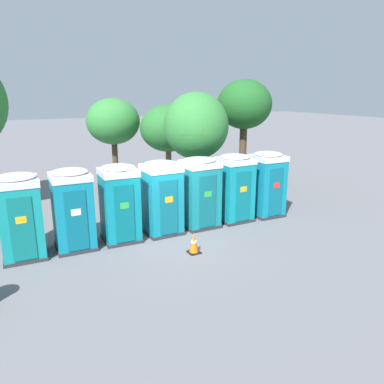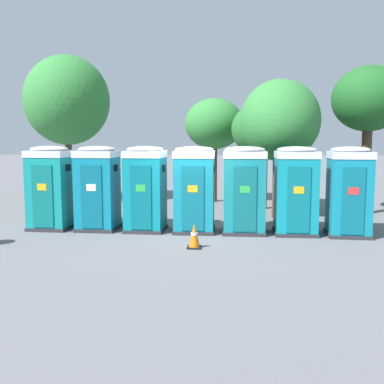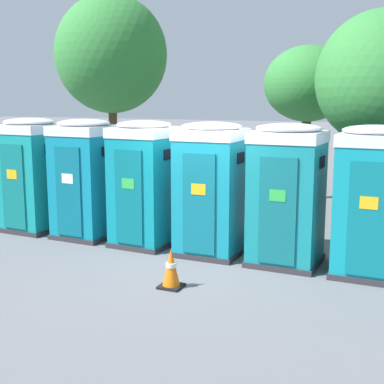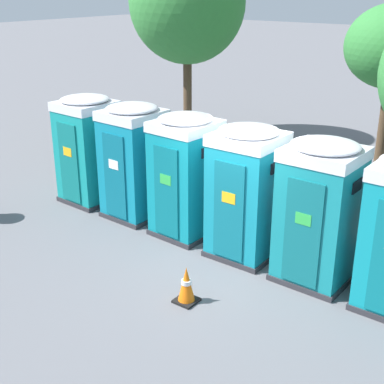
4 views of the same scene
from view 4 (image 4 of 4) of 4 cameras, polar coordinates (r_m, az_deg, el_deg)
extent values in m
plane|color=slate|center=(10.40, 5.05, -6.83)|extent=(120.00, 120.00, 0.00)
cube|color=#2D2D33|center=(13.19, -10.63, -0.58)|extent=(1.25, 1.25, 0.10)
cube|color=teal|center=(12.82, -10.96, 3.99)|extent=(1.19, 1.19, 2.10)
cube|color=#0E6E6C|center=(12.50, -12.99, 3.01)|extent=(0.63, 0.06, 1.85)
cube|color=yellow|center=(12.41, -13.16, 4.19)|extent=(0.28, 0.02, 0.20)
cube|color=black|center=(12.19, -9.44, 6.78)|extent=(0.04, 0.36, 0.20)
cube|color=silver|center=(12.53, -11.33, 9.01)|extent=(1.22, 1.23, 0.20)
ellipsoid|color=silver|center=(12.50, -11.38, 9.68)|extent=(1.16, 1.17, 0.18)
cube|color=#2D2D33|center=(12.19, -5.99, -2.18)|extent=(1.23, 1.24, 0.10)
cube|color=#0E7D98|center=(11.80, -6.19, 2.72)|extent=(1.17, 1.18, 2.10)
cube|color=#0B6177|center=(11.44, -8.25, 1.62)|extent=(0.62, 0.05, 1.85)
cube|color=white|center=(11.34, -8.38, 2.91)|extent=(0.28, 0.02, 0.20)
cube|color=black|center=(11.19, -4.25, 5.70)|extent=(0.04, 0.36, 0.20)
cube|color=silver|center=(11.48, -6.42, 8.17)|extent=(1.20, 1.22, 0.20)
ellipsoid|color=silver|center=(11.45, -6.45, 8.90)|extent=(1.14, 1.16, 0.18)
cube|color=#2D2D33|center=(11.28, -0.66, -4.08)|extent=(1.22, 1.25, 0.10)
cube|color=#0D8393|center=(10.85, -0.68, 1.17)|extent=(1.16, 1.20, 2.10)
cube|color=#0A6673|center=(10.47, -2.77, -0.07)|extent=(0.61, 0.06, 1.85)
cube|color=green|center=(10.36, -2.86, 1.32)|extent=(0.28, 0.02, 0.20)
cube|color=black|center=(10.28, 1.69, 4.31)|extent=(0.04, 0.36, 0.20)
cube|color=silver|center=(10.51, -0.71, 7.06)|extent=(1.19, 1.23, 0.20)
ellipsoid|color=silver|center=(10.47, -0.71, 7.85)|extent=(1.14, 1.17, 0.18)
cube|color=#2D2D33|center=(10.50, 5.58, -6.24)|extent=(1.20, 1.20, 0.10)
cube|color=teal|center=(10.04, 5.80, -0.67)|extent=(1.15, 1.14, 2.10)
cube|color=#0E687A|center=(9.61, 3.95, -2.14)|extent=(0.63, 0.03, 1.85)
cube|color=yellow|center=(9.49, 3.93, -0.65)|extent=(0.28, 0.01, 0.20)
cube|color=black|center=(9.52, 8.96, 2.64)|extent=(0.02, 0.36, 0.20)
cube|color=silver|center=(9.67, 6.06, 5.66)|extent=(1.18, 1.18, 0.20)
ellipsoid|color=silver|center=(9.63, 6.09, 6.52)|extent=(1.12, 1.12, 0.18)
cube|color=#2D2D33|center=(9.89, 12.80, -8.58)|extent=(1.26, 1.22, 0.10)
cube|color=teal|center=(9.40, 13.35, -2.76)|extent=(1.20, 1.16, 2.10)
cube|color=#10646C|center=(8.94, 11.69, -4.43)|extent=(0.65, 0.04, 1.85)
cube|color=green|center=(8.82, 11.77, -2.86)|extent=(0.28, 0.01, 0.20)
cube|color=black|center=(8.92, 17.22, 0.62)|extent=(0.03, 0.36, 0.20)
cube|color=silver|center=(9.00, 13.97, 3.94)|extent=(1.23, 1.20, 0.20)
ellipsoid|color=silver|center=(8.96, 14.05, 4.85)|extent=(1.17, 1.14, 0.18)
cylinder|color=#4C3826|center=(15.48, 19.80, 7.03)|extent=(0.28, 0.28, 2.78)
cylinder|color=#4C3826|center=(17.74, -0.48, 10.89)|extent=(0.28, 0.28, 3.33)
ellipsoid|color=#337F38|center=(17.45, -0.51, 19.65)|extent=(3.61, 3.61, 3.77)
cube|color=black|center=(9.00, -0.60, -11.49)|extent=(0.36, 0.36, 0.04)
cone|color=orange|center=(8.83, -0.61, -9.74)|extent=(0.28, 0.28, 0.60)
cylinder|color=white|center=(8.81, -0.61, -9.58)|extent=(0.17, 0.17, 0.07)
camera|label=1|loc=(10.26, -72.48, 5.98)|focal=35.00mm
camera|label=2|loc=(6.74, -98.24, -23.03)|focal=42.00mm
camera|label=3|loc=(2.55, -78.57, -50.37)|focal=50.00mm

